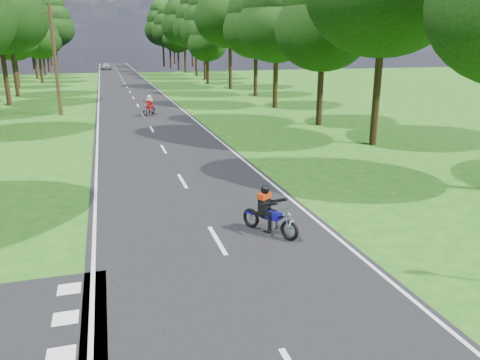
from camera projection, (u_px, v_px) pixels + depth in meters
name	position (u px, v px, depth m)	size (l,w,h in m)	color
ground	(237.00, 274.00, 11.17)	(160.00, 160.00, 0.00)	#175613
main_road	(127.00, 87.00, 57.26)	(7.00, 140.00, 0.02)	black
road_markings	(127.00, 88.00, 55.50)	(7.40, 140.00, 0.01)	silver
treeline	(130.00, 20.00, 64.58)	(40.00, 115.35, 14.78)	black
telegraph_pole	(55.00, 60.00, 34.25)	(1.20, 0.26, 8.00)	#382616
rider_near_blue	(270.00, 210.00, 13.27)	(0.57, 1.70, 1.42)	#100C86
rider_far_red	(149.00, 105.00, 35.00)	(0.60, 1.80, 1.50)	#AB0D23
distant_car	(106.00, 66.00, 92.86)	(1.70, 4.23, 1.44)	#B2B6BA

